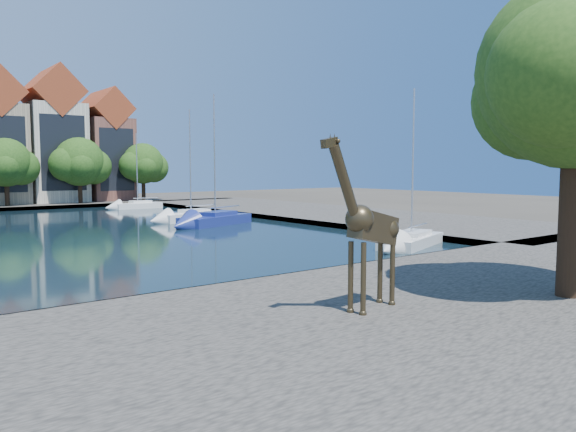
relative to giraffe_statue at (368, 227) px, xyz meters
name	(u,v)px	position (x,y,z in m)	size (l,w,h in m)	color
ground	(235,293)	(-0.85, 6.18, -3.02)	(160.00, 160.00, 0.00)	#38332B
water_basin	(56,234)	(-0.85, 30.18, -2.98)	(38.00, 50.00, 0.08)	black
near_quay	(367,329)	(-0.85, -0.82, -2.77)	(50.00, 14.00, 0.50)	#524E47
right_quay	(320,213)	(24.15, 30.18, -2.77)	(14.00, 52.00, 0.50)	#524E47
townhouse_east_mid	(53,141)	(7.65, 62.17, 5.08)	(6.43, 9.18, 16.65)	beige
townhouse_east_end	(104,150)	(14.15, 62.17, 4.09)	(5.44, 9.18, 14.43)	brown
far_tree_mid_east	(7,164)	(1.24, 56.68, 2.11)	(7.02, 5.40, 7.52)	#332114
far_tree_east	(80,163)	(9.25, 56.68, 2.22)	(7.54, 5.80, 7.84)	#332114
far_tree_far_east	(144,165)	(17.24, 56.68, 2.05)	(6.76, 5.20, 7.36)	#332114
giraffe_statue	(368,227)	(0.00, 0.00, 0.00)	(3.58, 1.06, 5.13)	#382E1C
sailboat_right_a	(411,238)	(14.15, 10.18, -2.47)	(6.34, 4.05, 9.33)	silver
sailboat_right_b	(215,218)	(11.15, 28.22, -2.36)	(7.20, 4.57, 10.58)	navy
sailboat_right_c	(191,215)	(11.15, 32.43, -2.39)	(6.06, 2.90, 9.74)	white
sailboat_right_d	(138,204)	(13.34, 49.50, -2.46)	(5.41, 2.07, 8.56)	white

